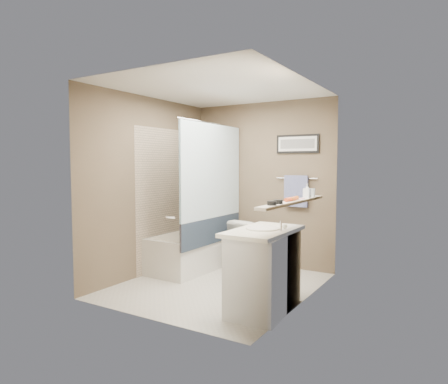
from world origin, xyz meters
The scene contains 34 objects.
ground centered at (0.00, 0.00, 0.00)m, with size 2.50×2.50×0.00m, color beige.
ceiling centered at (0.00, 0.00, 2.38)m, with size 2.20×2.50×0.04m, color white.
wall_back centered at (0.00, 1.23, 1.20)m, with size 2.20×0.04×2.40m, color brown.
wall_front centered at (0.00, -1.23, 1.20)m, with size 2.20×0.04×2.40m, color brown.
wall_left centered at (-1.08, 0.00, 1.20)m, with size 0.04×2.50×2.40m, color brown.
wall_right centered at (1.08, 0.00, 1.20)m, with size 0.04×2.50×2.40m, color brown.
tile_surround centered at (-1.09, 0.50, 1.00)m, with size 0.02×1.55×2.00m, color tan.
curtain_rod centered at (-0.40, 0.50, 2.05)m, with size 0.02×0.02×1.55m, color silver.
curtain_upper centered at (-0.40, 0.50, 1.40)m, with size 0.03×1.45×1.28m, color white.
curtain_lower centered at (-0.40, 0.50, 0.58)m, with size 0.03×1.45×0.36m, color #243143.
mirror centered at (1.09, -0.15, 1.62)m, with size 0.02×1.60×1.00m, color silver.
shelf centered at (1.04, -0.15, 1.10)m, with size 0.12×1.60×0.03m, color silver.
towel_bar centered at (0.55, 1.22, 1.30)m, with size 0.02×0.02×0.60m, color silver.
towel centered at (0.55, 1.20, 1.12)m, with size 0.34×0.05×0.44m, color #8B95CA.
art_frame centered at (0.55, 1.23, 1.78)m, with size 0.62×0.03×0.26m, color black.
art_mat centered at (0.55, 1.22, 1.78)m, with size 0.56×0.00×0.20m, color white.
art_image centered at (0.55, 1.22, 1.78)m, with size 0.50×0.00×0.13m, color #595959.
door centered at (0.55, -1.24, 1.00)m, with size 0.80×0.02×2.00m, color silver.
door_handle centered at (0.22, -1.19, 1.00)m, with size 0.02×0.02×0.10m, color silver.
bathtub centered at (-0.75, 0.57, 0.25)m, with size 0.70×1.50×0.50m, color silver.
tub_rim centered at (-0.75, 0.57, 0.50)m, with size 0.56×1.36×0.02m, color white.
toilet centered at (0.04, 0.90, 0.36)m, with size 0.40×0.71×0.72m, color silver.
vanity centered at (0.85, -0.47, 0.40)m, with size 0.50×0.90×0.80m, color silver.
countertop centered at (0.84, -0.47, 0.82)m, with size 0.54×0.96×0.04m, color silver.
sink_basin centered at (0.83, -0.47, 0.85)m, with size 0.34×0.34×0.01m, color white.
faucet_spout centered at (1.03, -0.47, 0.89)m, with size 0.02×0.02×0.10m, color silver.
faucet_knob centered at (1.03, -0.37, 0.87)m, with size 0.05×0.05×0.05m, color white.
candle_bowl_near centered at (1.04, -0.70, 1.14)m, with size 0.09×0.09×0.04m, color black.
candle_bowl_far centered at (1.04, -0.55, 1.14)m, with size 0.09×0.09×0.04m, color black.
hair_brush_front centered at (1.04, -0.24, 1.14)m, with size 0.04×0.04×0.22m, color #DA491E.
hair_brush_back centered at (1.04, -0.13, 1.14)m, with size 0.04×0.04×0.22m, color #C95D1C.
pink_comb centered at (1.04, 0.07, 1.12)m, with size 0.03×0.16×0.01m, color pink.
glass_jar centered at (1.04, 0.43, 1.17)m, with size 0.08×0.08×0.10m, color silver.
soap_bottle centered at (1.04, 0.27, 1.19)m, with size 0.07×0.07×0.16m, color #999999.
Camera 1 is at (2.57, -4.10, 1.50)m, focal length 32.00 mm.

